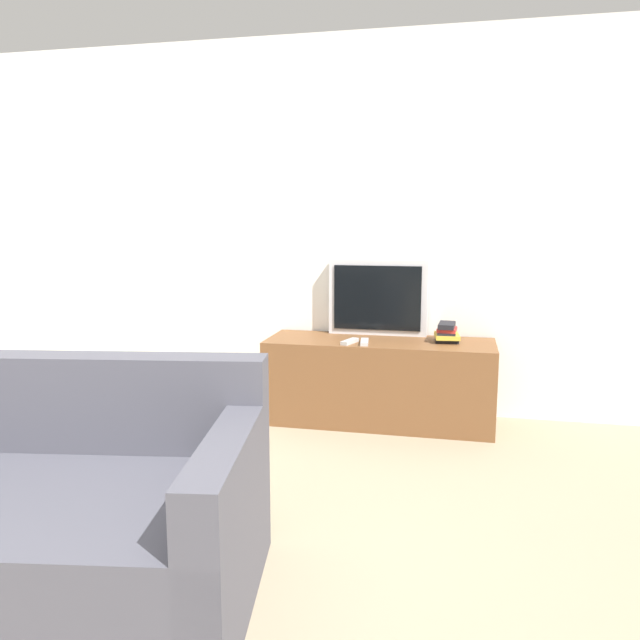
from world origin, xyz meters
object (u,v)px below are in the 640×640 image
(tv_stand, at_px, (379,381))
(remote_secondary, at_px, (350,341))
(book_stack, at_px, (447,333))
(remote_on_stand, at_px, (364,342))
(television, at_px, (378,297))

(tv_stand, distance_m, remote_secondary, 0.37)
(book_stack, distance_m, remote_secondary, 0.64)
(book_stack, relative_size, remote_on_stand, 1.24)
(television, height_order, remote_secondary, television)
(television, xyz_separation_m, book_stack, (0.48, -0.17, -0.20))
(book_stack, bearing_deg, remote_on_stand, -160.76)
(tv_stand, relative_size, remote_secondary, 8.42)
(television, distance_m, remote_on_stand, 0.43)
(television, xyz_separation_m, remote_secondary, (-0.13, -0.35, -0.25))
(tv_stand, height_order, book_stack, book_stack)
(tv_stand, xyz_separation_m, remote_secondary, (-0.18, -0.14, 0.29))
(tv_stand, distance_m, television, 0.58)
(television, bearing_deg, book_stack, -19.37)
(television, bearing_deg, remote_on_stand, -96.29)
(tv_stand, relative_size, remote_on_stand, 8.50)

